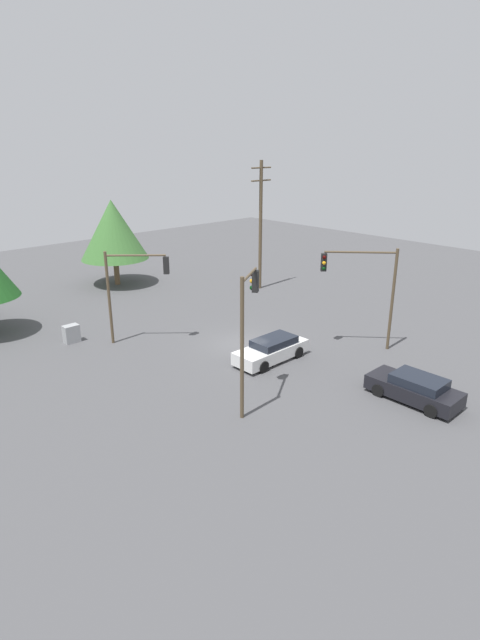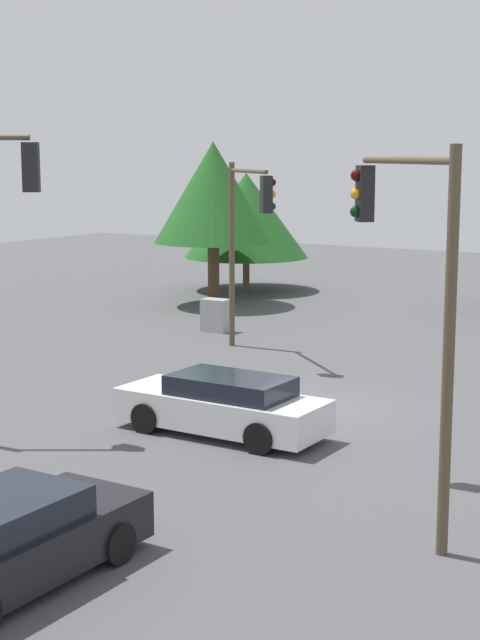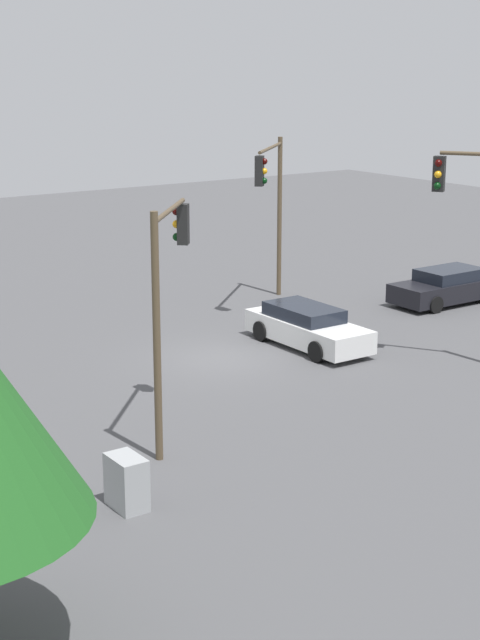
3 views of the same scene
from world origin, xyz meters
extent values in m
plane|color=#4C4C4F|center=(0.00, 0.00, 0.00)|extent=(80.00, 80.00, 0.00)
cube|color=silver|center=(-0.50, -2.93, 0.55)|extent=(4.76, 1.73, 0.73)
cube|color=black|center=(-0.26, -2.93, 1.13)|extent=(2.62, 1.53, 0.43)
cylinder|color=black|center=(-1.97, -3.75, 0.34)|extent=(0.68, 0.22, 0.68)
cylinder|color=black|center=(-1.97, -2.10, 0.34)|extent=(0.68, 0.22, 0.68)
cylinder|color=black|center=(0.98, -3.75, 0.34)|extent=(0.68, 0.22, 0.68)
cylinder|color=black|center=(0.98, -2.10, 0.34)|extent=(0.68, 0.22, 0.68)
cube|color=black|center=(1.14, -11.01, 0.54)|extent=(1.82, 4.50, 0.72)
cube|color=black|center=(1.14, -11.24, 1.13)|extent=(1.60, 2.47, 0.45)
cylinder|color=black|center=(0.28, -9.62, 0.32)|extent=(0.22, 0.65, 0.65)
cylinder|color=black|center=(2.01, -9.62, 0.32)|extent=(0.22, 0.65, 0.65)
cylinder|color=black|center=(0.28, -12.41, 0.32)|extent=(0.22, 0.65, 0.65)
cylinder|color=black|center=(2.01, -12.41, 0.32)|extent=(0.22, 0.65, 0.65)
cylinder|color=brown|center=(-5.83, 5.85, 2.95)|extent=(0.18, 0.18, 5.89)
cylinder|color=brown|center=(-4.48, 4.64, 5.64)|extent=(2.78, 2.50, 0.12)
cube|color=black|center=(-3.13, 3.44, 5.02)|extent=(0.44, 0.44, 1.05)
sphere|color=#360503|center=(-3.02, 3.57, 5.35)|extent=(0.22, 0.22, 0.22)
sphere|color=orange|center=(-3.02, 3.57, 5.02)|extent=(0.22, 0.22, 0.22)
sphere|color=black|center=(-3.02, 3.57, 4.68)|extent=(0.22, 0.22, 0.22)
cylinder|color=brown|center=(-6.13, -6.41, 3.36)|extent=(0.18, 0.18, 6.73)
cylinder|color=brown|center=(-5.04, -5.72, 6.48)|extent=(2.25, 1.49, 0.12)
cube|color=black|center=(-3.95, -5.03, 5.85)|extent=(0.44, 0.42, 1.05)
sphere|color=#360503|center=(-4.04, -4.88, 6.19)|extent=(0.22, 0.22, 0.22)
sphere|color=orange|center=(-4.04, -4.88, 5.85)|extent=(0.22, 0.22, 0.22)
sphere|color=black|center=(-4.04, -4.88, 5.52)|extent=(0.22, 0.22, 0.22)
cylinder|color=brown|center=(6.02, -6.65, 3.14)|extent=(0.18, 0.18, 6.27)
cylinder|color=brown|center=(4.60, -5.12, 6.02)|extent=(2.94, 3.15, 0.12)
cube|color=black|center=(3.17, -3.59, 5.40)|extent=(0.44, 0.44, 1.05)
sphere|color=#360503|center=(3.04, -3.70, 5.73)|extent=(0.22, 0.22, 0.22)
sphere|color=orange|center=(3.04, -3.70, 5.40)|extent=(0.22, 0.22, 0.22)
sphere|color=black|center=(3.04, -3.70, 5.06)|extent=(0.22, 0.22, 0.22)
cylinder|color=brown|center=(9.98, 8.34, 5.35)|extent=(0.28, 0.28, 10.70)
cylinder|color=brown|center=(9.98, 8.34, 10.10)|extent=(2.20, 0.12, 0.12)
cylinder|color=brown|center=(9.98, 8.34, 9.10)|extent=(2.20, 0.12, 0.12)
cube|color=#9EA0A3|center=(-7.69, 7.72, 0.57)|extent=(0.96, 0.60, 1.15)
cylinder|color=brown|center=(1.57, 18.00, 1.17)|extent=(0.48, 0.48, 2.34)
cone|color=#3D7033|center=(1.57, 18.00, 4.90)|extent=(5.85, 5.85, 5.11)
camera|label=1|loc=(-20.09, -21.14, 12.05)|focal=28.00mm
camera|label=2|loc=(11.02, -20.49, 6.10)|focal=55.00mm
camera|label=3|loc=(-24.57, 16.61, 9.10)|focal=55.00mm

